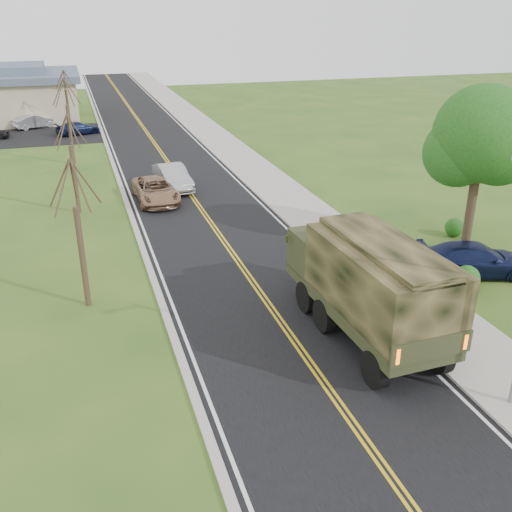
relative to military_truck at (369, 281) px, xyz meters
name	(u,v)px	position (x,y,z in m)	size (l,w,h in m)	color
ground	(355,427)	(-2.57, -4.37, -2.30)	(160.00, 160.00, 0.00)	#2D511B
road	(153,142)	(-2.57, 35.63, -2.30)	(8.00, 120.00, 0.01)	black
curb_right	(199,138)	(1.58, 35.63, -2.24)	(0.30, 120.00, 0.12)	#9E998E
sidewalk_right	(217,137)	(3.33, 35.63, -2.25)	(3.20, 120.00, 0.10)	#9E998E
curb_left	(106,144)	(-6.72, 35.63, -2.25)	(0.30, 120.00, 0.10)	#9E998E
leafy_tree	(481,142)	(8.44, 5.64, 3.19)	(4.83, 4.50, 8.10)	#38281C
bare_tree_a	(81,245)	(-9.57, 5.63, 0.33)	(1.93, 2.26, 6.08)	#38281C
bare_tree_b	(74,172)	(-9.57, 17.63, 0.18)	(1.83, 2.14, 5.73)	#38281C
bare_tree_c	(70,128)	(-9.57, 29.63, 0.48)	(2.04, 2.39, 6.42)	#38281C
bare_tree_d	(68,107)	(-9.57, 41.63, 0.25)	(1.88, 2.20, 5.91)	#38281C
military_truck	(369,281)	(0.00, 0.00, 0.00)	(3.09, 8.16, 4.02)	black
suv_champagne	(155,190)	(-4.91, 18.36, -1.58)	(2.38, 5.17, 1.44)	#9A7557
sedan_silver	(173,177)	(-3.40, 20.69, -1.52)	(1.66, 4.76, 1.57)	#A3A3A8
pickup_navy	(475,259)	(7.24, 3.33, -1.57)	(2.05, 5.05, 1.46)	#0F1638
lot_car_silver	(35,121)	(-12.90, 45.63, -1.60)	(1.48, 4.23, 1.40)	silver
lot_car_navy	(78,128)	(-8.90, 41.08, -1.70)	(1.68, 4.13, 1.20)	#0E1636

